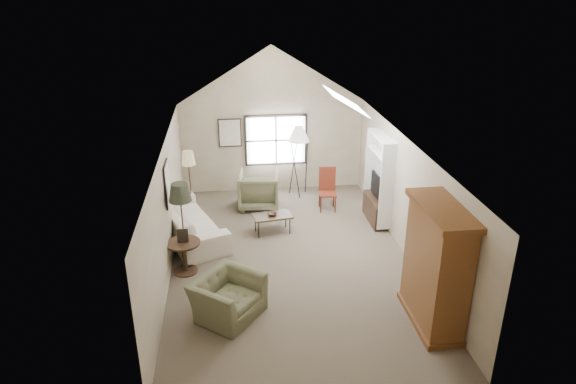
{
  "coord_description": "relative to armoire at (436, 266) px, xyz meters",
  "views": [
    {
      "loc": [
        -1.21,
        -9.51,
        5.62
      ],
      "look_at": [
        0.0,
        0.4,
        1.4
      ],
      "focal_mm": 32.0,
      "sensor_mm": 36.0,
      "label": 1
    }
  ],
  "objects": [
    {
      "name": "side_table",
      "position": [
        -4.38,
        2.17,
        -0.76
      ],
      "size": [
        0.89,
        0.89,
        0.68
      ],
      "primitive_type": "cylinder",
      "rotation": [
        0.0,
        0.0,
        0.37
      ],
      "color": "#3B2518",
      "rests_on": "ground"
    },
    {
      "name": "tan_lamp",
      "position": [
        -4.38,
        4.97,
        -0.24
      ],
      "size": [
        0.44,
        0.44,
        1.71
      ],
      "primitive_type": null,
      "rotation": [
        0.0,
        0.0,
        0.37
      ],
      "color": "tan",
      "rests_on": "ground"
    },
    {
      "name": "tv_alcove",
      "position": [
        0.16,
        4.0,
        0.05
      ],
      "size": [
        0.32,
        1.3,
        2.1
      ],
      "primitive_type": "cube",
      "color": "white",
      "rests_on": "ground"
    },
    {
      "name": "tripod_lamp",
      "position": [
        -1.52,
        5.86,
        -0.1
      ],
      "size": [
        0.62,
        0.62,
        1.99
      ],
      "primitive_type": null,
      "rotation": [
        0.0,
        0.0,
        -0.08
      ],
      "color": "white",
      "rests_on": "ground"
    },
    {
      "name": "coffee_table",
      "position": [
        -2.44,
        3.68,
        -0.87
      ],
      "size": [
        0.95,
        0.62,
        0.45
      ],
      "primitive_type": "cube",
      "rotation": [
        0.0,
        0.0,
        0.15
      ],
      "color": "#3A2B17",
      "rests_on": "ground"
    },
    {
      "name": "armchair_far",
      "position": [
        -2.66,
        5.22,
        -0.62
      ],
      "size": [
        1.13,
        1.15,
        0.95
      ],
      "primitive_type": "imported",
      "rotation": [
        0.0,
        0.0,
        3.03
      ],
      "color": "#6C6F4E",
      "rests_on": "ground"
    },
    {
      "name": "bowl",
      "position": [
        -2.44,
        3.68,
        -0.62
      ],
      "size": [
        0.24,
        0.24,
        0.05
      ],
      "primitive_type": "imported",
      "rotation": [
        0.0,
        0.0,
        0.15
      ],
      "color": "#3A2017",
      "rests_on": "coffee_table"
    },
    {
      "name": "side_chair",
      "position": [
        -0.91,
        4.8,
        -0.54
      ],
      "size": [
        0.47,
        0.47,
        1.11
      ],
      "primitive_type": "cube",
      "rotation": [
        0.0,
        0.0,
        -0.09
      ],
      "color": "maroon",
      "rests_on": "ground"
    },
    {
      "name": "room_shell",
      "position": [
        -2.18,
        2.4,
        2.11
      ],
      "size": [
        5.01,
        8.01,
        4.0
      ],
      "color": "brown",
      "rests_on": "ground"
    },
    {
      "name": "tv_panel",
      "position": [
        0.14,
        4.0,
        -0.18
      ],
      "size": [
        0.05,
        0.9,
        0.55
      ],
      "primitive_type": "cube",
      "color": "black",
      "rests_on": "media_console"
    },
    {
      "name": "armchair_near",
      "position": [
        -3.52,
        0.59,
        -0.73
      ],
      "size": [
        1.49,
        1.52,
        0.74
      ],
      "primitive_type": "imported",
      "rotation": [
        0.0,
        0.0,
        0.9
      ],
      "color": "#616244",
      "rests_on": "ground"
    },
    {
      "name": "media_console",
      "position": [
        0.14,
        4.0,
        -0.8
      ],
      "size": [
        0.34,
        1.18,
        0.6
      ],
      "primitive_type": "cube",
      "color": "#382316",
      "rests_on": "ground"
    },
    {
      "name": "armoire",
      "position": [
        0.0,
        0.0,
        0.0
      ],
      "size": [
        0.6,
        1.5,
        2.2
      ],
      "primitive_type": "cube",
      "color": "brown",
      "rests_on": "ground"
    },
    {
      "name": "wall_art",
      "position": [
        -4.06,
        4.34,
        0.63
      ],
      "size": [
        1.97,
        3.71,
        0.88
      ],
      "color": "black",
      "rests_on": "room_shell"
    },
    {
      "name": "dark_lamp",
      "position": [
        -4.38,
        2.37,
        -0.15
      ],
      "size": [
        0.59,
        0.59,
        1.91
      ],
      "primitive_type": null,
      "rotation": [
        0.0,
        0.0,
        0.37
      ],
      "color": "black",
      "rests_on": "ground"
    },
    {
      "name": "skylight",
      "position": [
        -0.88,
        3.3,
        2.12
      ],
      "size": [
        0.8,
        1.2,
        0.52
      ],
      "primitive_type": null,
      "color": "white",
      "rests_on": "room_shell"
    },
    {
      "name": "window",
      "position": [
        -2.08,
        6.36,
        0.35
      ],
      "size": [
        1.72,
        0.08,
        1.42
      ],
      "primitive_type": "cube",
      "color": "black",
      "rests_on": "room_shell"
    },
    {
      "name": "sofa",
      "position": [
        -4.38,
        3.77,
        -0.7
      ],
      "size": [
        1.99,
        2.93,
        0.8
      ],
      "primitive_type": "imported",
      "rotation": [
        0.0,
        0.0,
        1.94
      ],
      "color": "beige",
      "rests_on": "ground"
    }
  ]
}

